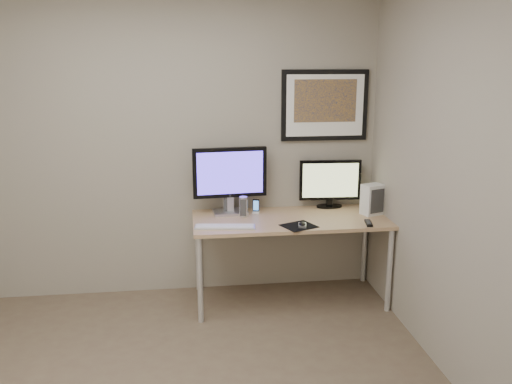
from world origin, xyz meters
TOP-DOWN VIEW (x-y plane):
  - room at (0.00, 0.45)m, footprint 3.60×3.60m
  - desk at (1.00, 1.35)m, footprint 1.60×0.70m
  - framed_art at (1.35, 1.68)m, footprint 0.75×0.04m
  - monitor_large at (0.52, 1.55)m, footprint 0.62×0.22m
  - monitor_tv at (1.40, 1.63)m, footprint 0.54×0.14m
  - speaker_left at (0.50, 1.58)m, footprint 0.09×0.09m
  - speaker_right at (0.62, 1.44)m, footprint 0.08×0.08m
  - phone_dock at (0.74, 1.53)m, footprint 0.07×0.07m
  - keyboard at (0.45, 1.16)m, footprint 0.48×0.19m
  - mousepad at (1.03, 1.12)m, footprint 0.31×0.30m
  - mouse at (1.05, 1.10)m, footprint 0.07×0.11m
  - remote at (1.59, 1.10)m, footprint 0.07×0.17m
  - fan_unit at (1.71, 1.37)m, footprint 0.20×0.17m

SIDE VIEW (x-z plane):
  - desk at x=1.00m, z-range 0.30..1.03m
  - mousepad at x=1.03m, z-range 0.73..0.73m
  - keyboard at x=0.45m, z-range 0.73..0.75m
  - remote at x=1.59m, z-range 0.73..0.75m
  - mouse at x=1.05m, z-range 0.73..0.77m
  - phone_dock at x=0.74m, z-range 0.73..0.85m
  - speaker_right at x=0.62m, z-range 0.73..0.90m
  - speaker_left at x=0.50m, z-range 0.73..0.92m
  - fan_unit at x=1.71m, z-range 0.73..0.99m
  - monitor_tv at x=1.40m, z-range 0.74..1.17m
  - monitor_large at x=0.52m, z-range 0.76..1.33m
  - framed_art at x=1.35m, z-range 1.32..1.92m
  - room at x=0.00m, z-range -0.16..3.44m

